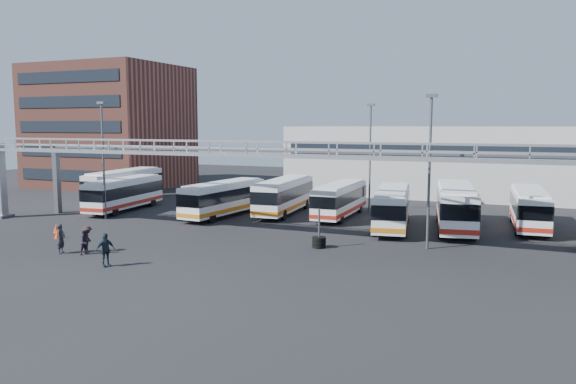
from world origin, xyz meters
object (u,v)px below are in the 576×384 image
at_px(bus_5, 340,199).
at_px(tire_stack, 319,241).
at_px(bus_6, 392,206).
at_px(light_pole_left, 103,154).
at_px(light_pole_mid, 430,163).
at_px(bus_8, 529,207).
at_px(light_pole_back, 370,151).
at_px(bus_4, 284,195).
at_px(pedestrian_a, 61,239).
at_px(cone_right, 57,234).
at_px(bus_7, 456,205).
at_px(bus_1, 124,193).
at_px(bus_0, 124,185).
at_px(bus_3, 224,197).
at_px(pedestrian_b, 85,242).
at_px(cone_left, 56,228).
at_px(pedestrian_c, 88,239).
at_px(pedestrian_d, 105,250).

xyz_separation_m(bus_5, tire_stack, (2.56, -12.45, -1.24)).
distance_m(bus_6, tire_stack, 9.38).
distance_m(light_pole_left, light_pole_mid, 28.02).
bearing_deg(bus_8, bus_5, 177.74).
distance_m(light_pole_back, bus_4, 9.35).
relative_size(pedestrian_a, cone_right, 2.70).
xyz_separation_m(bus_7, cone_right, (-26.22, -14.87, -1.59)).
xyz_separation_m(bus_1, bus_4, (14.93, 4.24, 0.07)).
relative_size(bus_0, tire_stack, 4.35).
bearing_deg(light_pole_left, bus_5, 25.61).
distance_m(bus_6, bus_7, 4.92).
relative_size(light_pole_mid, cone_right, 14.24).
xyz_separation_m(bus_3, pedestrian_b, (-0.70, -16.49, -0.96)).
bearing_deg(pedestrian_b, light_pole_mid, -49.39).
bearing_deg(tire_stack, bus_6, 71.51).
relative_size(cone_left, tire_stack, 0.26).
xyz_separation_m(light_pole_left, bus_5, (18.68, 8.95, -4.04)).
bearing_deg(light_pole_mid, bus_5, 133.12).
distance_m(light_pole_mid, cone_left, 28.14).
height_order(bus_8, tire_stack, bus_8).
bearing_deg(pedestrian_c, bus_6, -75.54).
distance_m(light_pole_mid, bus_0, 35.19).
distance_m(light_pole_mid, pedestrian_d, 21.03).
bearing_deg(light_pole_mid, light_pole_back, 118.07).
relative_size(light_pole_back, bus_4, 0.94).
relative_size(bus_0, bus_7, 0.97).
bearing_deg(bus_1, bus_8, 1.67).
xyz_separation_m(pedestrian_c, pedestrian_d, (3.63, -2.50, 0.13)).
bearing_deg(pedestrian_a, light_pole_left, 9.84).
bearing_deg(bus_1, tire_stack, -25.69).
relative_size(light_pole_mid, bus_3, 0.97).
xyz_separation_m(bus_3, bus_5, (9.77, 3.70, -0.06)).
relative_size(bus_1, cone_left, 14.99).
xyz_separation_m(light_pole_back, bus_3, (-11.09, -8.75, -3.99)).
bearing_deg(bus_4, bus_1, -169.15).
distance_m(light_pole_mid, bus_6, 8.36).
height_order(bus_1, pedestrian_a, bus_1).
distance_m(light_pole_back, bus_6, 10.42).
bearing_deg(bus_8, bus_1, -176.56).
height_order(bus_0, pedestrian_c, bus_0).
xyz_separation_m(bus_7, tire_stack, (-7.65, -10.26, -1.50)).
height_order(light_pole_back, bus_0, light_pole_back).
xyz_separation_m(light_pole_back, bus_0, (-25.45, -4.77, -3.82)).
relative_size(bus_8, cone_left, 14.93).
bearing_deg(bus_5, tire_stack, -79.97).
height_order(bus_0, tire_stack, bus_0).
xyz_separation_m(bus_5, bus_6, (5.50, -3.64, 0.10)).
xyz_separation_m(pedestrian_d, cone_right, (-8.87, 5.08, -0.63)).
height_order(light_pole_left, bus_4, light_pole_left).
bearing_deg(light_pole_mid, cone_right, -164.31).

